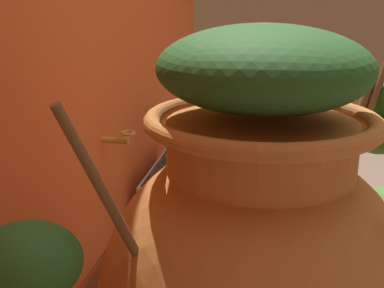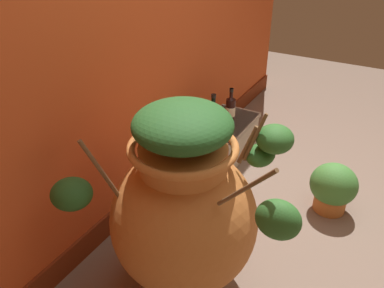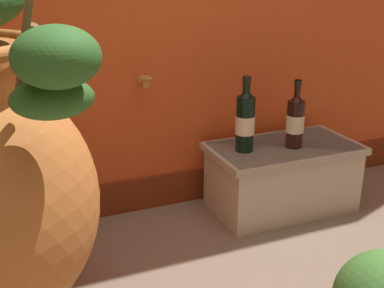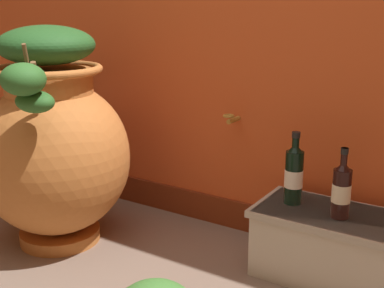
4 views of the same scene
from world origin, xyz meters
name	(u,v)px [view 4 (image 4 of 4)]	position (x,y,z in m)	size (l,w,h in m)	color
terracotta_urn	(53,144)	(-0.61, 0.50, 0.49)	(0.78, 1.06, 1.04)	#C17033
stone_ledge	(332,243)	(0.63, 0.87, 0.16)	(0.65, 0.36, 0.30)	beige
wine_bottle_left	(342,189)	(0.66, 0.84, 0.42)	(0.08, 0.08, 0.29)	black
wine_bottle_middle	(294,173)	(0.44, 0.88, 0.44)	(0.08, 0.08, 0.32)	black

